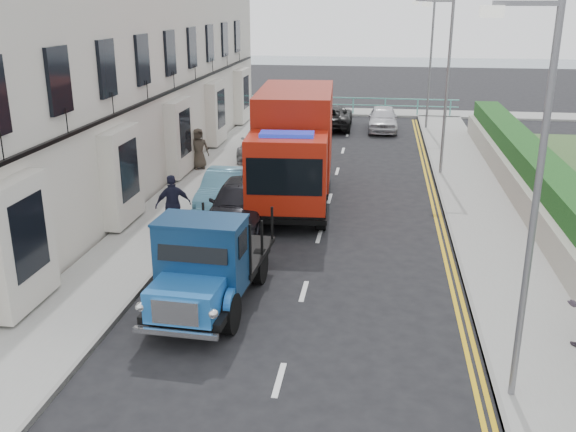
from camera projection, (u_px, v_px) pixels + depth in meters
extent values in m
plane|color=black|center=(293.00, 330.00, 14.22)|extent=(120.00, 120.00, 0.00)
cube|color=gray|center=(185.00, 199.00, 23.34)|extent=(2.40, 38.00, 0.12)
cube|color=gray|center=(482.00, 212.00, 21.93)|extent=(2.60, 38.00, 0.12)
cube|color=gray|center=(353.00, 112.00, 41.39)|extent=(30.00, 2.50, 0.12)
plane|color=slate|center=(366.00, 66.00, 70.48)|extent=(120.00, 120.00, 0.00)
cube|color=black|center=(182.00, 86.00, 26.11)|extent=(0.12, 28.00, 0.10)
cube|color=#B2AD9E|center=(523.00, 200.00, 21.60)|extent=(0.30, 28.00, 1.00)
cube|color=#144117|center=(546.00, 189.00, 21.37)|extent=(1.20, 28.00, 1.70)
cube|color=#59B2A5|center=(353.00, 98.00, 40.32)|extent=(13.00, 0.08, 0.06)
cube|color=#59B2A5|center=(353.00, 105.00, 40.46)|extent=(13.00, 0.06, 0.05)
cylinder|color=slate|center=(534.00, 219.00, 10.65)|extent=(0.12, 0.12, 7.00)
cube|color=slate|center=(527.00, 3.00, 9.62)|extent=(1.00, 0.08, 0.08)
cube|color=beige|center=(492.00, 12.00, 9.73)|extent=(0.35, 0.18, 0.18)
cylinder|color=slate|center=(447.00, 90.00, 25.65)|extent=(0.12, 0.12, 7.00)
cube|color=slate|center=(440.00, 1.00, 24.63)|extent=(1.00, 0.08, 0.08)
cube|color=beige|center=(427.00, 4.00, 24.73)|extent=(0.35, 0.18, 0.18)
cylinder|color=slate|center=(430.00, 66.00, 35.03)|extent=(0.12, 0.12, 7.00)
cube|color=slate|center=(425.00, 1.00, 34.00)|extent=(1.00, 0.08, 0.08)
cube|color=beige|center=(415.00, 3.00, 34.11)|extent=(0.35, 0.18, 0.18)
cylinder|color=black|center=(158.00, 307.00, 14.29)|extent=(0.30, 0.93, 0.92)
cylinder|color=black|center=(231.00, 314.00, 13.97)|extent=(0.30, 0.93, 0.92)
cylinder|color=black|center=(197.00, 261.00, 16.77)|extent=(0.30, 0.93, 0.92)
cylinder|color=black|center=(260.00, 266.00, 16.45)|extent=(0.30, 0.93, 0.92)
cube|color=black|center=(212.00, 280.00, 15.33)|extent=(2.07, 4.67, 0.17)
cube|color=blue|center=(186.00, 299.00, 13.58)|extent=(1.55, 1.32, 0.69)
cube|color=silver|center=(175.00, 313.00, 12.98)|extent=(1.00, 0.13, 0.52)
cube|color=navy|center=(202.00, 256.00, 14.42)|extent=(1.97, 1.25, 1.67)
cube|color=black|center=(226.00, 254.00, 16.32)|extent=(2.15, 2.78, 0.11)
cylinder|color=black|center=(253.00, 211.00, 20.44)|extent=(0.40, 1.16, 1.14)
cylinder|color=black|center=(321.00, 212.00, 20.28)|extent=(0.40, 1.16, 1.14)
cylinder|color=black|center=(265.00, 183.00, 23.47)|extent=(0.40, 1.16, 1.14)
cylinder|color=black|center=(324.00, 185.00, 23.30)|extent=(0.40, 1.16, 1.14)
cylinder|color=black|center=(271.00, 168.00, 25.61)|extent=(0.40, 1.16, 1.14)
cylinder|color=black|center=(326.00, 169.00, 25.45)|extent=(0.40, 1.16, 1.14)
cube|color=black|center=(293.00, 182.00, 22.83)|extent=(2.82, 7.37, 0.26)
cube|color=#A01A0B|center=(287.00, 172.00, 19.94)|extent=(2.60, 2.11, 2.27)
cube|color=black|center=(284.00, 177.00, 19.01)|extent=(2.27, 0.22, 1.14)
cube|color=maroon|center=(296.00, 132.00, 23.39)|extent=(2.91, 5.52, 3.10)
imported|color=black|center=(241.00, 203.00, 20.55)|extent=(1.81, 4.49, 1.53)
imported|color=#5BA0C3|center=(225.00, 189.00, 22.57)|extent=(1.36, 3.87, 1.27)
imported|color=#98989D|center=(263.00, 142.00, 29.68)|extent=(2.14, 4.83, 1.38)
imported|color=black|center=(332.00, 117.00, 36.38)|extent=(2.23, 4.68, 1.29)
imported|color=silver|center=(383.00, 119.00, 35.63)|extent=(1.63, 3.99, 1.36)
imported|color=#1A1B30|center=(173.00, 205.00, 19.44)|extent=(1.17, 0.91, 1.85)
imported|color=#3A3329|center=(199.00, 149.00, 27.06)|extent=(1.00, 0.86, 1.72)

